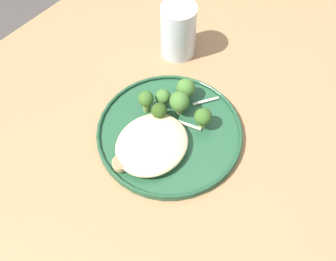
# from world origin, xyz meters

# --- Properties ---
(ground) EXTENTS (6.00, 6.00, 0.00)m
(ground) POSITION_xyz_m (0.00, 0.00, 0.00)
(ground) COLOR #47423D
(wooden_dining_table) EXTENTS (1.40, 1.00, 0.74)m
(wooden_dining_table) POSITION_xyz_m (0.00, 0.00, 0.66)
(wooden_dining_table) COLOR #9E754C
(wooden_dining_table) RESTS_ON ground
(dinner_plate) EXTENTS (0.29, 0.29, 0.02)m
(dinner_plate) POSITION_xyz_m (-0.00, 0.02, 0.75)
(dinner_plate) COLOR #235133
(dinner_plate) RESTS_ON wooden_dining_table
(noodle_bed) EXTENTS (0.15, 0.13, 0.03)m
(noodle_bed) POSITION_xyz_m (-0.05, 0.02, 0.77)
(noodle_bed) COLOR beige
(noodle_bed) RESTS_ON dinner_plate
(seared_scallop_right_edge) EXTENTS (0.02, 0.02, 0.01)m
(seared_scallop_right_edge) POSITION_xyz_m (-0.05, 0.03, 0.76)
(seared_scallop_right_edge) COLOR beige
(seared_scallop_right_edge) RESTS_ON dinner_plate
(seared_scallop_large_seared) EXTENTS (0.04, 0.04, 0.01)m
(seared_scallop_large_seared) POSITION_xyz_m (-0.07, -0.01, 0.76)
(seared_scallop_large_seared) COLOR #E5C689
(seared_scallop_large_seared) RESTS_ON dinner_plate
(seared_scallop_tilted_round) EXTENTS (0.03, 0.03, 0.02)m
(seared_scallop_tilted_round) POSITION_xyz_m (-0.12, 0.04, 0.76)
(seared_scallop_tilted_round) COLOR #DBB77A
(seared_scallop_tilted_round) RESTS_ON dinner_plate
(seared_scallop_tiny_bay) EXTENTS (0.03, 0.03, 0.01)m
(seared_scallop_tiny_bay) POSITION_xyz_m (-0.01, 0.06, 0.76)
(seared_scallop_tiny_bay) COLOR #E5C689
(seared_scallop_tiny_bay) RESTS_ON dinner_plate
(seared_scallop_front_small) EXTENTS (0.03, 0.03, 0.01)m
(seared_scallop_front_small) POSITION_xyz_m (-0.05, -0.02, 0.76)
(seared_scallop_front_small) COLOR beige
(seared_scallop_front_small) RESTS_ON dinner_plate
(broccoli_floret_right_tilted) EXTENTS (0.03, 0.03, 0.04)m
(broccoli_floret_right_tilted) POSITION_xyz_m (0.04, 0.07, 0.78)
(broccoli_floret_right_tilted) COLOR #7A994C
(broccoli_floret_right_tilted) RESTS_ON dinner_plate
(broccoli_floret_center_pile) EXTENTS (0.04, 0.04, 0.05)m
(broccoli_floret_center_pile) POSITION_xyz_m (0.05, -0.02, 0.78)
(broccoli_floret_center_pile) COLOR #89A356
(broccoli_floret_center_pile) RESTS_ON dinner_plate
(broccoli_floret_small_sprig) EXTENTS (0.04, 0.04, 0.05)m
(broccoli_floret_small_sprig) POSITION_xyz_m (0.09, 0.05, 0.78)
(broccoli_floret_small_sprig) COLOR #89A356
(broccoli_floret_small_sprig) RESTS_ON dinner_plate
(broccoli_floret_front_edge) EXTENTS (0.04, 0.04, 0.06)m
(broccoli_floret_front_edge) POSITION_xyz_m (0.05, 0.03, 0.79)
(broccoli_floret_front_edge) COLOR #89A356
(broccoli_floret_front_edge) RESTS_ON dinner_plate
(broccoli_floret_tall_stalk) EXTENTS (0.03, 0.03, 0.06)m
(broccoli_floret_tall_stalk) POSITION_xyz_m (0.01, 0.09, 0.79)
(broccoli_floret_tall_stalk) COLOR #7A994C
(broccoli_floret_tall_stalk) RESTS_ON dinner_plate
(broccoli_floret_left_leaning) EXTENTS (0.03, 0.03, 0.05)m
(broccoli_floret_left_leaning) POSITION_xyz_m (0.01, 0.05, 0.78)
(broccoli_floret_left_leaning) COLOR #89A356
(broccoli_floret_left_leaning) RESTS_ON dinner_plate
(onion_sliver_short_strip) EXTENTS (0.02, 0.06, 0.00)m
(onion_sliver_short_strip) POSITION_xyz_m (0.03, -0.00, 0.75)
(onion_sliver_short_strip) COLOR silver
(onion_sliver_short_strip) RESTS_ON dinner_plate
(onion_sliver_long_sliver) EXTENTS (0.05, 0.04, 0.00)m
(onion_sliver_long_sliver) POSITION_xyz_m (0.11, 0.01, 0.75)
(onion_sliver_long_sliver) COLOR silver
(onion_sliver_long_sliver) RESTS_ON dinner_plate
(water_glass) EXTENTS (0.08, 0.08, 0.13)m
(water_glass) POSITION_xyz_m (0.19, 0.15, 0.79)
(water_glass) COLOR silver
(water_glass) RESTS_ON wooden_dining_table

